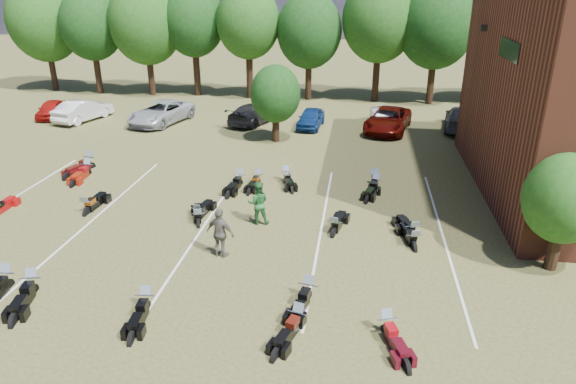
% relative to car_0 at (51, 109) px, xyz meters
% --- Properties ---
extents(ground, '(160.00, 160.00, 0.00)m').
position_rel_car_0_xyz_m(ground, '(20.01, -19.26, -0.65)').
color(ground, brown).
rests_on(ground, ground).
extents(car_0, '(2.39, 4.08, 1.31)m').
position_rel_car_0_xyz_m(car_0, '(0.00, 0.00, 0.00)').
color(car_0, '#99110D').
rests_on(car_0, ground).
extents(car_1, '(2.87, 5.06, 1.58)m').
position_rel_car_0_xyz_m(car_1, '(2.91, -0.55, 0.14)').
color(car_1, silver).
rests_on(car_1, ground).
extents(car_2, '(4.02, 6.25, 1.60)m').
position_rel_car_0_xyz_m(car_2, '(8.96, -0.47, 0.15)').
color(car_2, '#9A9DA2').
rests_on(car_2, ground).
extents(car_3, '(3.70, 5.41, 1.45)m').
position_rel_car_0_xyz_m(car_3, '(15.72, 0.48, 0.07)').
color(car_3, black).
rests_on(car_3, ground).
extents(car_4, '(1.94, 4.08, 1.35)m').
position_rel_car_0_xyz_m(car_4, '(19.93, -0.06, 0.02)').
color(car_4, navy).
rests_on(car_4, ground).
extents(car_5, '(1.60, 4.26, 1.39)m').
position_rel_car_0_xyz_m(car_5, '(24.90, 1.10, 0.04)').
color(car_5, '#A7A6A2').
rests_on(car_5, ground).
extents(car_6, '(3.78, 6.17, 1.60)m').
position_rel_car_0_xyz_m(car_6, '(25.33, -0.26, 0.14)').
color(car_6, '#520904').
rests_on(car_6, ground).
extents(car_7, '(3.11, 5.80, 1.60)m').
position_rel_car_0_xyz_m(car_7, '(30.45, 0.88, 0.15)').
color(car_7, '#3F3E43').
rests_on(car_7, ground).
extents(person_green, '(1.05, 0.89, 1.90)m').
position_rel_car_0_xyz_m(person_green, '(19.28, -16.06, 0.30)').
color(person_green, '#25632D').
rests_on(person_green, ground).
extents(person_grey, '(1.24, 0.80, 1.97)m').
position_rel_car_0_xyz_m(person_grey, '(18.44, -19.10, 0.33)').
color(person_grey, '#57544A').
rests_on(person_grey, ground).
extents(motorcycle_0, '(1.21, 2.36, 1.26)m').
position_rel_car_0_xyz_m(motorcycle_0, '(12.86, -22.45, -0.65)').
color(motorcycle_0, black).
rests_on(motorcycle_0, ground).
extents(motorcycle_1, '(0.95, 2.31, 1.25)m').
position_rel_car_0_xyz_m(motorcycle_1, '(11.81, -22.28, -0.65)').
color(motorcycle_1, black).
rests_on(motorcycle_1, ground).
extents(motorcycle_3, '(0.89, 2.15, 1.16)m').
position_rel_car_0_xyz_m(motorcycle_3, '(16.98, -22.82, -0.65)').
color(motorcycle_3, black).
rests_on(motorcycle_3, ground).
extents(motorcycle_4, '(1.08, 2.24, 1.20)m').
position_rel_car_0_xyz_m(motorcycle_4, '(21.98, -21.51, -0.65)').
color(motorcycle_4, black).
rests_on(motorcycle_4, ground).
extents(motorcycle_5, '(1.21, 2.14, 1.14)m').
position_rel_car_0_xyz_m(motorcycle_5, '(21.83, -23.03, -0.65)').
color(motorcycle_5, black).
rests_on(motorcycle_5, ground).
extents(motorcycle_6, '(1.28, 2.17, 1.15)m').
position_rel_car_0_xyz_m(motorcycle_6, '(24.48, -22.97, -0.65)').
color(motorcycle_6, '#3F0911').
rests_on(motorcycle_6, ground).
extents(motorcycle_8, '(0.80, 2.26, 1.24)m').
position_rel_car_0_xyz_m(motorcycle_8, '(11.47, -16.21, -0.65)').
color(motorcycle_8, black).
rests_on(motorcycle_8, ground).
extents(motorcycle_9, '(0.85, 2.07, 1.12)m').
position_rel_car_0_xyz_m(motorcycle_9, '(16.61, -16.15, -0.65)').
color(motorcycle_9, black).
rests_on(motorcycle_9, ground).
extents(motorcycle_10, '(1.25, 2.17, 1.15)m').
position_rel_car_0_xyz_m(motorcycle_10, '(16.77, -16.65, -0.65)').
color(motorcycle_10, black).
rests_on(motorcycle_10, ground).
extents(motorcycle_11, '(1.10, 2.28, 1.22)m').
position_rel_car_0_xyz_m(motorcycle_11, '(22.57, -16.73, -0.65)').
color(motorcycle_11, black).
rests_on(motorcycle_11, ground).
extents(motorcycle_12, '(1.15, 2.27, 1.21)m').
position_rel_car_0_xyz_m(motorcycle_12, '(25.72, -17.48, -0.65)').
color(motorcycle_12, black).
rests_on(motorcycle_12, ground).
extents(motorcycle_13, '(1.31, 2.19, 1.17)m').
position_rel_car_0_xyz_m(motorcycle_13, '(25.75, -16.62, -0.65)').
color(motorcycle_13, black).
rests_on(motorcycle_13, ground).
extents(motorcycle_14, '(1.31, 2.58, 1.38)m').
position_rel_car_0_xyz_m(motorcycle_14, '(8.62, -10.50, -0.65)').
color(motorcycle_14, '#43090B').
rests_on(motorcycle_14, ground).
extents(motorcycle_15, '(0.81, 2.28, 1.26)m').
position_rel_car_0_xyz_m(motorcycle_15, '(9.00, -11.51, -0.65)').
color(motorcycle_15, maroon).
rests_on(motorcycle_15, ground).
extents(motorcycle_16, '(0.97, 2.28, 1.23)m').
position_rel_car_0_xyz_m(motorcycle_16, '(17.48, -11.87, -0.65)').
color(motorcycle_16, black).
rests_on(motorcycle_16, ground).
extents(motorcycle_17, '(0.85, 2.05, 1.11)m').
position_rel_car_0_xyz_m(motorcycle_17, '(18.35, -11.49, -0.65)').
color(motorcycle_17, black).
rests_on(motorcycle_17, ground).
extents(motorcycle_18, '(1.30, 2.21, 1.17)m').
position_rel_car_0_xyz_m(motorcycle_18, '(19.74, -10.95, -0.65)').
color(motorcycle_18, black).
rests_on(motorcycle_18, ground).
extents(motorcycle_19, '(1.25, 2.33, 1.24)m').
position_rel_car_0_xyz_m(motorcycle_19, '(24.32, -11.54, -0.65)').
color(motorcycle_19, black).
rests_on(motorcycle_19, ground).
extents(motorcycle_20, '(0.69, 2.12, 1.18)m').
position_rel_car_0_xyz_m(motorcycle_20, '(24.28, -10.72, -0.65)').
color(motorcycle_20, black).
rests_on(motorcycle_20, ground).
extents(tree_line, '(56.00, 6.00, 9.79)m').
position_rel_car_0_xyz_m(tree_line, '(19.01, 9.74, 5.66)').
color(tree_line, black).
rests_on(tree_line, ground).
extents(young_tree_near_building, '(2.80, 2.80, 4.16)m').
position_rel_car_0_xyz_m(young_tree_near_building, '(30.51, -18.26, 2.10)').
color(young_tree_near_building, black).
rests_on(young_tree_near_building, ground).
extents(young_tree_midfield, '(3.20, 3.20, 4.70)m').
position_rel_car_0_xyz_m(young_tree_midfield, '(18.01, -3.76, 2.44)').
color(young_tree_midfield, black).
rests_on(young_tree_midfield, ground).
extents(parking_lines, '(20.10, 14.00, 0.01)m').
position_rel_car_0_xyz_m(parking_lines, '(17.01, -16.26, -0.65)').
color(parking_lines, silver).
rests_on(parking_lines, ground).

